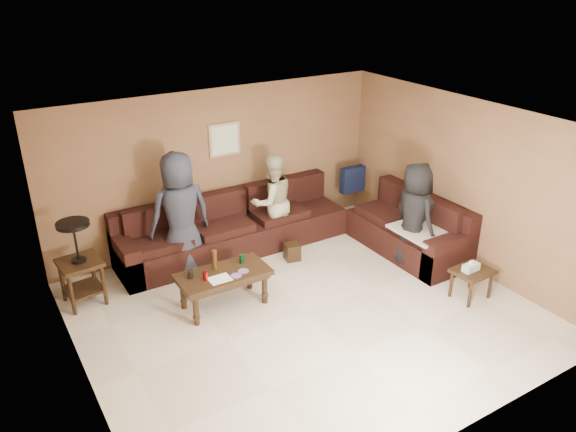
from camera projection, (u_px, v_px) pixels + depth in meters
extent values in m
plane|color=beige|center=(306.00, 312.00, 7.37)|extent=(5.50, 5.50, 0.00)
cube|color=white|center=(308.00, 131.00, 6.35)|extent=(5.50, 5.00, 0.10)
cube|color=brown|center=(220.00, 168.00, 8.79)|extent=(5.50, 0.10, 2.50)
cube|color=brown|center=(463.00, 331.00, 4.91)|extent=(5.50, 0.10, 2.50)
cube|color=brown|center=(74.00, 289.00, 5.54)|extent=(0.10, 5.00, 2.50)
cube|color=brown|center=(465.00, 184.00, 8.16)|extent=(0.10, 5.00, 2.50)
cube|color=black|center=(235.00, 237.00, 8.86)|extent=(3.70, 0.90, 0.45)
cube|color=black|center=(225.00, 204.00, 8.93)|extent=(3.70, 0.24, 0.45)
cube|color=black|center=(126.00, 260.00, 8.00)|extent=(0.24, 0.90, 0.63)
cube|color=black|center=(407.00, 238.00, 8.83)|extent=(0.90, 2.00, 0.45)
cube|color=black|center=(425.00, 208.00, 8.80)|extent=(0.24, 2.00, 0.45)
cube|color=black|center=(449.00, 256.00, 8.11)|extent=(0.90, 0.24, 0.63)
cube|color=black|center=(352.00, 179.00, 9.74)|extent=(0.45, 0.14, 0.45)
cube|color=beige|center=(430.00, 229.00, 8.34)|extent=(1.00, 0.85, 0.04)
cube|color=black|center=(223.00, 275.00, 7.32)|extent=(1.21, 0.61, 0.07)
cube|color=black|center=(224.00, 279.00, 7.35)|extent=(1.12, 0.52, 0.05)
cylinder|color=black|center=(196.00, 310.00, 7.03)|extent=(0.08, 0.08, 0.44)
cylinder|color=black|center=(265.00, 288.00, 7.49)|extent=(0.08, 0.08, 0.44)
cylinder|color=black|center=(183.00, 294.00, 7.37)|extent=(0.08, 0.08, 0.44)
cylinder|color=black|center=(250.00, 274.00, 7.83)|extent=(0.08, 0.08, 0.44)
cylinder|color=#9E1213|center=(205.00, 276.00, 7.12)|extent=(0.07, 0.07, 0.12)
cylinder|color=#126A29|center=(242.00, 259.00, 7.53)|extent=(0.07, 0.07, 0.12)
cylinder|color=#39240C|center=(215.00, 260.00, 7.33)|extent=(0.07, 0.07, 0.28)
cylinder|color=black|center=(190.00, 274.00, 7.16)|extent=(0.08, 0.08, 0.11)
cube|color=white|center=(220.00, 279.00, 7.16)|extent=(0.28, 0.22, 0.00)
cylinder|color=#BC4282|center=(236.00, 276.00, 7.23)|extent=(0.14, 0.14, 0.01)
cylinder|color=#BC4282|center=(243.00, 271.00, 7.34)|extent=(0.14, 0.14, 0.01)
cube|color=black|center=(79.00, 263.00, 7.33)|extent=(0.56, 0.56, 0.05)
cube|color=black|center=(84.00, 289.00, 7.50)|extent=(0.50, 0.50, 0.03)
cylinder|color=black|center=(72.00, 295.00, 7.19)|extent=(0.05, 0.05, 0.61)
cylinder|color=black|center=(104.00, 285.00, 7.42)|extent=(0.05, 0.05, 0.61)
cylinder|color=black|center=(62.00, 281.00, 7.50)|extent=(0.05, 0.05, 0.61)
cylinder|color=black|center=(93.00, 272.00, 7.72)|extent=(0.05, 0.05, 0.61)
cylinder|color=black|center=(79.00, 260.00, 7.31)|extent=(0.19, 0.19, 0.03)
cylinder|color=black|center=(76.00, 242.00, 7.20)|extent=(0.03, 0.03, 0.50)
cylinder|color=black|center=(73.00, 224.00, 7.10)|extent=(0.42, 0.42, 0.05)
cube|color=black|center=(473.00, 271.00, 7.54)|extent=(0.53, 0.44, 0.05)
cylinder|color=black|center=(470.00, 294.00, 7.39)|extent=(0.05, 0.05, 0.40)
cylinder|color=black|center=(490.00, 285.00, 7.61)|extent=(0.05, 0.05, 0.40)
cylinder|color=black|center=(451.00, 283.00, 7.64)|extent=(0.05, 0.05, 0.40)
cylinder|color=black|center=(471.00, 275.00, 7.85)|extent=(0.05, 0.05, 0.40)
cube|color=silver|center=(471.00, 267.00, 7.48)|extent=(0.24, 0.13, 0.10)
cube|color=white|center=(472.00, 263.00, 7.46)|extent=(0.06, 0.04, 0.05)
cube|color=black|center=(292.00, 252.00, 8.62)|extent=(0.26, 0.26, 0.26)
cube|color=tan|center=(224.00, 139.00, 8.64)|extent=(0.52, 0.03, 0.52)
cube|color=white|center=(225.00, 140.00, 8.62)|extent=(0.44, 0.01, 0.44)
imported|color=#282C38|center=(180.00, 214.00, 7.98)|extent=(0.91, 0.60, 1.84)
imported|color=#BBB48B|center=(272.00, 202.00, 8.81)|extent=(0.75, 0.59, 1.52)
imported|color=black|center=(414.00, 215.00, 8.23)|extent=(0.57, 0.82, 1.61)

